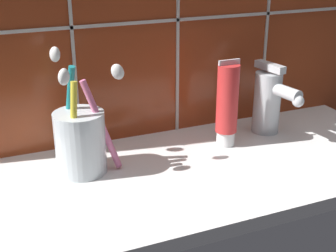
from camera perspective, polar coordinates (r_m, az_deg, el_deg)
name	(u,v)px	position (r cm, az deg, el deg)	size (l,w,h in cm)	color
sink_counter	(205,171)	(69.86, 4.54, -5.51)	(68.09, 29.40, 2.00)	white
toothbrush_cup	(80,139)	(66.56, -10.63, -1.60)	(10.27, 9.00, 17.57)	silver
toothpaste_tube	(227,104)	(73.73, 7.23, 2.68)	(3.58, 3.41, 14.07)	white
sink_faucet	(269,100)	(80.18, 12.27, 3.11)	(4.54, 10.66, 12.05)	silver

